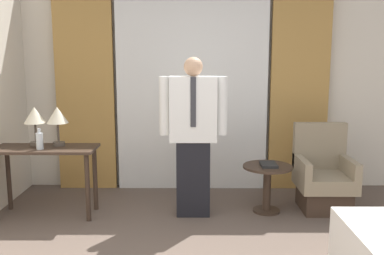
{
  "coord_description": "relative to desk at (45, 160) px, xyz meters",
  "views": [
    {
      "loc": [
        0.03,
        -2.58,
        1.72
      ],
      "look_at": [
        0.01,
        1.71,
        0.99
      ],
      "focal_mm": 40.0,
      "sensor_mm": 36.0,
      "label": 1
    }
  ],
  "objects": [
    {
      "name": "wall_back",
      "position": [
        1.56,
        1.11,
        0.74
      ],
      "size": [
        10.0,
        0.06,
        2.7
      ],
      "color": "silver",
      "rests_on": "ground_plane"
    },
    {
      "name": "curtain_sheer_center",
      "position": [
        1.56,
        0.98,
        0.68
      ],
      "size": [
        1.9,
        0.06,
        2.58
      ],
      "color": "white",
      "rests_on": "ground_plane"
    },
    {
      "name": "curtain_drape_left",
      "position": [
        0.21,
        0.98,
        0.68
      ],
      "size": [
        0.73,
        0.06,
        2.58
      ],
      "color": "#B28442",
      "rests_on": "ground_plane"
    },
    {
      "name": "curtain_drape_right",
      "position": [
        2.92,
        0.98,
        0.68
      ],
      "size": [
        0.73,
        0.06,
        2.58
      ],
      "color": "#B28442",
      "rests_on": "ground_plane"
    },
    {
      "name": "desk",
      "position": [
        0.0,
        0.0,
        0.0
      ],
      "size": [
        1.09,
        0.46,
        0.75
      ],
      "color": "#38281E",
      "rests_on": "ground_plane"
    },
    {
      "name": "table_lamp_left",
      "position": [
        -0.12,
        0.1,
        0.45
      ],
      "size": [
        0.23,
        0.23,
        0.42
      ],
      "color": "#4C4238",
      "rests_on": "desk"
    },
    {
      "name": "table_lamp_right",
      "position": [
        0.12,
        0.1,
        0.45
      ],
      "size": [
        0.23,
        0.23,
        0.42
      ],
      "color": "#4C4238",
      "rests_on": "desk"
    },
    {
      "name": "bottle_near_edge",
      "position": [
        -0.02,
        -0.09,
        0.23
      ],
      "size": [
        0.07,
        0.07,
        0.22
      ],
      "color": "silver",
      "rests_on": "desk"
    },
    {
      "name": "person",
      "position": [
        1.58,
        0.02,
        0.3
      ],
      "size": [
        0.71,
        0.23,
        1.7
      ],
      "color": "black",
      "rests_on": "ground_plane"
    },
    {
      "name": "armchair",
      "position": [
        3.05,
        0.22,
        -0.28
      ],
      "size": [
        0.6,
        0.61,
        0.95
      ],
      "color": "#38281E",
      "rests_on": "ground_plane"
    },
    {
      "name": "side_table",
      "position": [
        2.4,
        0.11,
        -0.26
      ],
      "size": [
        0.54,
        0.54,
        0.53
      ],
      "color": "#38281E",
      "rests_on": "ground_plane"
    },
    {
      "name": "book",
      "position": [
        2.4,
        0.1,
        -0.07
      ],
      "size": [
        0.17,
        0.25,
        0.03
      ],
      "color": "black",
      "rests_on": "side_table"
    }
  ]
}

